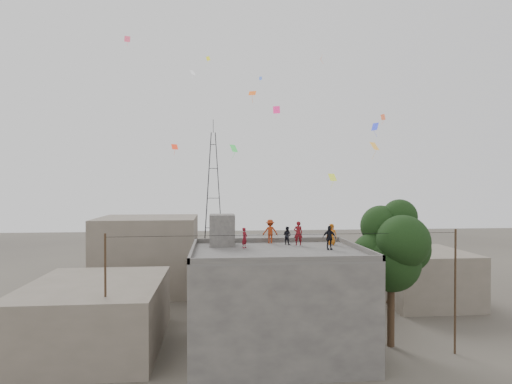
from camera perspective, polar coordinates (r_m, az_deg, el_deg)
The scene contains 18 objects.
ground at distance 27.10m, azimuth 2.81°, elevation -20.70°, with size 140.00×140.00×0.00m, color #403B35.
main_building at distance 26.14m, azimuth 2.81°, elevation -14.47°, with size 10.00×8.00×6.10m.
parapet at distance 25.48m, azimuth 2.82°, elevation -7.51°, with size 10.00×8.00×0.30m.
stair_head_box at distance 27.71m, azimuth -4.55°, elevation -5.07°, with size 1.60×1.80×2.00m, color #4A4845.
neighbor_west at distance 29.06m, azimuth -20.65°, elevation -15.09°, with size 8.00×10.00×4.00m, color #696053.
neighbor_north at distance 40.05m, azimuth 2.80°, elevation -9.90°, with size 12.00×9.00×5.00m, color #4A4845.
neighbor_northwest at distance 41.95m, azimuth -14.22°, elevation -8.04°, with size 9.00×8.00×7.00m, color #696053.
neighbor_east at distance 39.89m, azimuth 21.30°, elevation -10.43°, with size 7.00×8.00×4.40m, color #696053.
tree at distance 28.06m, azimuth 17.82°, elevation -7.09°, with size 4.90×4.60×9.10m.
utility_line at distance 24.82m, azimuth 4.41°, elevation -13.45°, with size 20.12×0.62×7.40m.
transmission_tower at distance 64.96m, azimuth -5.71°, elevation 0.04°, with size 2.97×2.97×20.01m.
person_red_adult at distance 27.89m, azimuth 5.65°, elevation -5.50°, with size 0.57×0.37×1.55m, color maroon.
person_orange_child at distance 28.42m, azimuth 10.03°, elevation -5.57°, with size 0.67×0.44×1.38m, color #CB6817.
person_dark_child at distance 28.27m, azimuth 4.17°, elevation -5.79°, with size 0.57×0.45×1.18m, color black.
person_dark_adult at distance 26.20m, azimuth 9.73°, elevation -6.03°, with size 0.85×0.35×1.45m, color black.
person_orange_adult at distance 28.75m, azimuth 1.90°, elevation -5.27°, with size 1.02×0.59×1.59m, color #9C3011.
person_red_child at distance 26.57m, azimuth -1.54°, elevation -6.13°, with size 0.46×0.30×1.26m, color maroon.
kites at distance 32.31m, azimuth 3.41°, elevation 10.53°, with size 20.23×16.17×11.42m.
Camera 1 is at (-3.58, -24.96, 9.94)m, focal length 30.00 mm.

